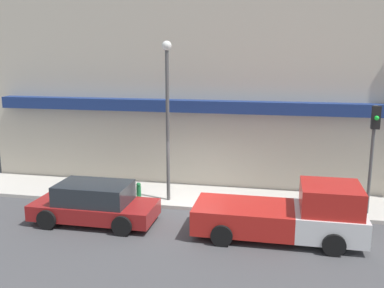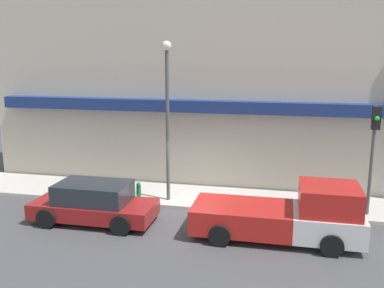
{
  "view_description": "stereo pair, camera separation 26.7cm",
  "coord_description": "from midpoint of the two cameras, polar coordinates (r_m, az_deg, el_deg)",
  "views": [
    {
      "loc": [
        3.22,
        -15.0,
        5.8
      ],
      "look_at": [
        -0.07,
        1.14,
        2.34
      ],
      "focal_mm": 40.0,
      "sensor_mm": 36.0,
      "label": 1
    },
    {
      "loc": [
        3.48,
        -14.95,
        5.8
      ],
      "look_at": [
        -0.07,
        1.14,
        2.34
      ],
      "focal_mm": 40.0,
      "sensor_mm": 36.0,
      "label": 2
    }
  ],
  "objects": [
    {
      "name": "street_lamp",
      "position": [
        16.32,
        -3.77,
        5.28
      ],
      "size": [
        0.36,
        0.36,
        6.16
      ],
      "color": "#4C4C4C",
      "rests_on": "sidewalk"
    },
    {
      "name": "building",
      "position": [
        19.64,
        1.74,
        7.1
      ],
      "size": [
        19.8,
        3.8,
        9.75
      ],
      "color": "#BCB29E",
      "rests_on": "ground"
    },
    {
      "name": "pickup_truck",
      "position": [
        14.1,
        12.33,
        -9.16
      ],
      "size": [
        5.33,
        2.2,
        1.85
      ],
      "rotation": [
        0.0,
        0.0,
        0.01
      ],
      "color": "silver",
      "rests_on": "ground"
    },
    {
      "name": "traffic_light",
      "position": [
        16.17,
        22.59,
        0.37
      ],
      "size": [
        0.28,
        0.42,
        3.93
      ],
      "color": "#4C4C4C",
      "rests_on": "sidewalk"
    },
    {
      "name": "ground_plane",
      "position": [
        16.4,
        -1.02,
        -8.83
      ],
      "size": [
        80.0,
        80.0,
        0.0
      ],
      "primitive_type": "plane",
      "color": "#424244"
    },
    {
      "name": "fire_hydrant",
      "position": [
        17.2,
        -7.56,
        -6.24
      ],
      "size": [
        0.19,
        0.19,
        0.7
      ],
      "color": "#196633",
      "rests_on": "sidewalk"
    },
    {
      "name": "sidewalk",
      "position": [
        17.69,
        -0.02,
        -7.03
      ],
      "size": [
        36.0,
        2.84,
        0.14
      ],
      "color": "#B7B2A8",
      "rests_on": "ground"
    },
    {
      "name": "parked_car",
      "position": [
        15.47,
        -13.35,
        -7.72
      ],
      "size": [
        4.32,
        1.99,
        1.42
      ],
      "rotation": [
        0.0,
        0.0,
        0.03
      ],
      "color": "maroon",
      "rests_on": "ground"
    }
  ]
}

